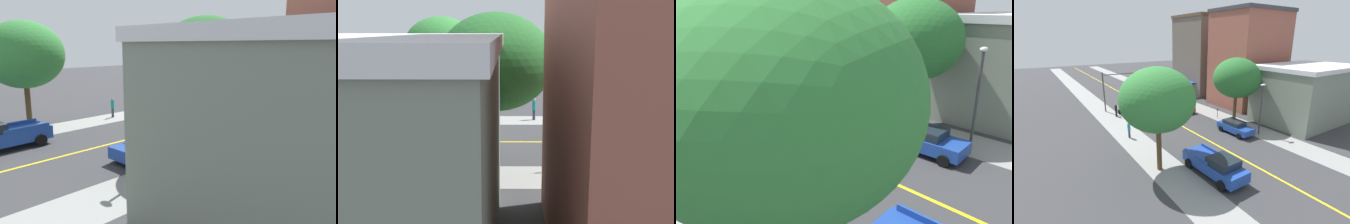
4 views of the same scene
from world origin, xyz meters
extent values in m
plane|color=#38383A|center=(0.00, 0.00, 0.00)|extent=(140.00, 140.00, 0.00)
cube|color=gray|center=(-6.59, 0.00, 0.00)|extent=(3.21, 126.00, 0.01)
cube|color=gray|center=(6.59, 0.00, 0.00)|extent=(3.21, 126.00, 0.01)
cube|color=yellow|center=(0.00, 0.00, 0.00)|extent=(0.20, 126.00, 0.00)
cube|color=#665B51|center=(-14.70, -4.20, 7.02)|extent=(8.72, 9.49, 14.03)
cube|color=brown|center=(-14.70, -4.20, 14.28)|extent=(9.02, 9.79, 0.50)
cube|color=#1E429E|center=(-9.65, -4.20, 2.63)|extent=(1.38, 7.21, 0.24)
cube|color=#935142|center=(-14.70, 7.30, 7.06)|extent=(9.96, 8.17, 14.12)
cube|color=#38383D|center=(-14.70, 7.30, 14.37)|extent=(10.26, 8.47, 0.50)
cube|color=gray|center=(-14.70, 17.29, 3.36)|extent=(11.84, 8.20, 6.71)
cube|color=silver|center=(-14.70, 17.29, 6.96)|extent=(12.14, 8.50, 0.50)
cylinder|color=brown|center=(7.04, 18.34, 1.85)|extent=(0.41, 0.41, 3.70)
ellipsoid|color=#337F38|center=(7.04, 18.34, 5.91)|extent=(5.89, 5.89, 5.00)
cylinder|color=brown|center=(-6.13, 13.45, 1.83)|extent=(0.40, 0.40, 3.66)
ellipsoid|color=#286B2D|center=(-6.13, 13.45, 5.80)|extent=(5.70, 5.70, 4.85)
cylinder|color=silver|center=(-5.81, 2.12, 0.29)|extent=(0.24, 0.24, 0.57)
sphere|color=#B2B2B7|center=(-5.81, 2.12, 0.64)|extent=(0.22, 0.22, 0.22)
cylinder|color=#B2B2B7|center=(-5.98, 2.12, 0.32)|extent=(0.10, 0.10, 0.10)
cylinder|color=#B2B2B7|center=(-5.64, 2.12, 0.32)|extent=(0.10, 0.10, 0.10)
cylinder|color=#4C4C51|center=(-5.84, 10.60, 0.51)|extent=(0.07, 0.07, 1.02)
cube|color=#2D2D33|center=(-5.84, 10.60, 1.15)|extent=(0.12, 0.18, 0.26)
cylinder|color=#474C47|center=(6.17, -0.55, 2.88)|extent=(0.20, 0.20, 5.77)
cylinder|color=#474C47|center=(3.67, -0.55, 5.36)|extent=(4.99, 0.14, 0.14)
cube|color=black|center=(1.57, -0.55, 4.86)|extent=(0.26, 0.32, 0.90)
sphere|color=red|center=(1.57, -0.55, 5.16)|extent=(0.20, 0.20, 0.20)
sphere|color=yellow|center=(1.57, -0.55, 4.86)|extent=(0.20, 0.20, 0.20)
sphere|color=green|center=(1.57, -0.55, 4.56)|extent=(0.20, 0.20, 0.20)
cylinder|color=#38383D|center=(-5.93, 17.61, 2.74)|extent=(0.16, 0.16, 5.47)
ellipsoid|color=silver|center=(-5.93, 17.61, 5.62)|extent=(0.70, 0.36, 0.24)
cube|color=red|center=(-3.62, 5.33, 0.63)|extent=(1.86, 4.49, 0.62)
cube|color=#19232D|center=(-3.63, 5.11, 1.21)|extent=(1.59, 2.44, 0.54)
cylinder|color=black|center=(-4.44, 6.82, 0.32)|extent=(0.24, 0.65, 0.64)
cylinder|color=black|center=(-2.72, 6.76, 0.32)|extent=(0.24, 0.65, 0.64)
cylinder|color=black|center=(-4.53, 3.89, 0.32)|extent=(0.24, 0.65, 0.64)
cylinder|color=black|center=(-2.81, 3.84, 0.32)|extent=(0.24, 0.65, 0.64)
cube|color=#B7BABF|center=(3.92, 2.99, 0.71)|extent=(1.83, 4.26, 0.78)
cube|color=#19232D|center=(3.92, 2.78, 1.31)|extent=(1.59, 2.31, 0.42)
cylinder|color=black|center=(3.01, 4.38, 0.32)|extent=(0.23, 0.64, 0.64)
cylinder|color=black|center=(4.79, 4.40, 0.32)|extent=(0.23, 0.64, 0.64)
cylinder|color=black|center=(3.04, 1.59, 0.32)|extent=(0.23, 0.64, 0.64)
cylinder|color=black|center=(4.82, 1.61, 0.32)|extent=(0.23, 0.64, 0.64)
cube|color=#1E429E|center=(-3.83, 16.03, 0.66)|extent=(1.88, 4.28, 0.69)
cube|color=#19232D|center=(-3.82, 15.81, 1.24)|extent=(1.61, 2.33, 0.47)
cylinder|color=black|center=(-4.75, 17.40, 0.32)|extent=(0.24, 0.65, 0.64)
cylinder|color=black|center=(-2.98, 17.45, 0.32)|extent=(0.24, 0.65, 0.64)
cylinder|color=black|center=(-4.67, 14.61, 0.32)|extent=(0.24, 0.65, 0.64)
cylinder|color=black|center=(-2.91, 14.65, 0.32)|extent=(0.24, 0.65, 0.64)
cube|color=#1E429E|center=(3.82, 21.37, 0.82)|extent=(2.22, 5.80, 0.85)
cube|color=#19232D|center=(3.78, 22.40, 1.54)|extent=(1.92, 2.13, 0.59)
cube|color=#1E429E|center=(2.94, 20.19, 1.37)|extent=(0.21, 2.98, 0.24)
cube|color=#1E429E|center=(4.79, 20.26, 1.37)|extent=(0.21, 2.98, 0.24)
cylinder|color=black|center=(2.75, 23.27, 0.40)|extent=(0.31, 0.81, 0.80)
cylinder|color=black|center=(4.75, 23.35, 0.40)|extent=(0.31, 0.81, 0.80)
cylinder|color=black|center=(2.89, 19.38, 0.40)|extent=(0.31, 0.81, 0.80)
cylinder|color=black|center=(4.90, 19.46, 0.40)|extent=(0.31, 0.81, 0.80)
cylinder|color=#33384C|center=(6.77, 10.74, 0.41)|extent=(0.24, 0.24, 0.83)
cylinder|color=teal|center=(6.77, 10.74, 1.21)|extent=(0.31, 0.31, 0.76)
sphere|color=tan|center=(6.77, 10.74, 1.70)|extent=(0.23, 0.23, 0.23)
cylinder|color=black|center=(5.59, 2.66, 0.41)|extent=(0.26, 0.26, 0.82)
cylinder|color=black|center=(5.59, 2.66, 1.19)|extent=(0.35, 0.35, 0.74)
sphere|color=#936B4C|center=(5.59, 2.66, 1.67)|extent=(0.23, 0.23, 0.23)
cylinder|color=black|center=(-6.84, 0.26, 0.38)|extent=(0.27, 0.27, 0.76)
cylinder|color=#284CB2|center=(-6.84, 0.26, 1.10)|extent=(0.36, 0.36, 0.69)
sphere|color=beige|center=(-6.84, 0.26, 1.55)|extent=(0.21, 0.21, 0.21)
ellipsoid|color=#C6B28C|center=(-7.05, -0.80, 0.43)|extent=(0.69, 0.71, 0.30)
sphere|color=#C6B28C|center=(-6.80, -1.08, 0.52)|extent=(0.24, 0.24, 0.24)
cylinder|color=#C6B28C|center=(-6.89, -0.98, 0.14)|extent=(0.11, 0.11, 0.27)
cylinder|color=#C6B28C|center=(-7.22, -0.63, 0.14)|extent=(0.11, 0.11, 0.27)
camera|label=1|loc=(-17.75, 28.30, 6.61)|focal=34.89mm
camera|label=2|loc=(-26.39, 12.77, 7.40)|focal=43.79mm
camera|label=3|loc=(10.59, 23.46, 7.73)|focal=33.23mm
camera|label=4|loc=(15.01, 34.19, 10.36)|focal=25.66mm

